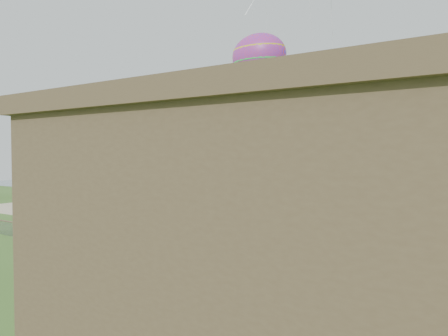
{
  "coord_description": "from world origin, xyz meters",
  "views": [
    {
      "loc": [
        13.72,
        -10.73,
        6.19
      ],
      "look_at": [
        2.01,
        8.0,
        5.42
      ],
      "focal_mm": 32.0,
      "sensor_mm": 36.0,
      "label": 1
    }
  ],
  "objects": [
    {
      "name": "octopus_kite",
      "position": [
        1.45,
        13.29,
        10.8
      ],
      "size": [
        4.27,
        3.53,
        7.59
      ],
      "primitive_type": null,
      "rotation": [
        0.0,
        0.0,
        0.28
      ],
      "color": "#F43626"
    },
    {
      "name": "ground",
      "position": [
        0.0,
        0.0,
        0.0
      ],
      "size": [
        160.0,
        160.0,
        0.0
      ],
      "primitive_type": "plane",
      "color": "#3C5F20",
      "rests_on": "ground"
    },
    {
      "name": "picnic_table",
      "position": [
        5.32,
        1.95,
        0.38
      ],
      "size": [
        1.94,
        1.55,
        0.76
      ],
      "primitive_type": null,
      "rotation": [
        0.0,
        0.0,
        -0.12
      ],
      "color": "brown",
      "rests_on": "ground"
    },
    {
      "name": "sand_beach",
      "position": [
        0.0,
        22.0,
        0.0
      ],
      "size": [
        72.0,
        20.0,
        0.02
      ],
      "primitive_type": "cube",
      "color": "tan",
      "rests_on": "ground"
    },
    {
      "name": "ocean",
      "position": [
        0.0,
        66.0,
        0.0
      ],
      "size": [
        160.0,
        68.0,
        0.02
      ],
      "primitive_type": "cube",
      "color": "slate",
      "rests_on": "ground"
    },
    {
      "name": "chainlink_fence",
      "position": [
        0.0,
        6.0,
        0.55
      ],
      "size": [
        36.2,
        0.2,
        1.25
      ],
      "primitive_type": null,
      "color": "brown",
      "rests_on": "ground"
    },
    {
      "name": "motel",
      "position": [
        13.0,
        -1.0,
        3.5
      ],
      "size": [
        15.0,
        10.0,
        7.0
      ],
      "primitive_type": "cube",
      "color": "brown",
      "rests_on": "ground"
    },
    {
      "name": "motel_deck",
      "position": [
        13.0,
        5.0,
        0.25
      ],
      "size": [
        15.0,
        2.0,
        0.5
      ],
      "primitive_type": "cube",
      "color": "brown",
      "rests_on": "ground"
    }
  ]
}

